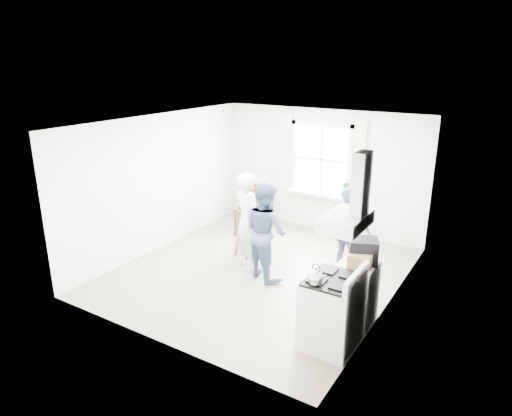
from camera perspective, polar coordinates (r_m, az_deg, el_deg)
The scene contains 15 objects.
room_shell at distance 7.64m, azimuth 0.51°, elevation 0.92°, with size 4.62×5.12×2.64m.
window_assembly at distance 9.70m, azimuth 8.10°, elevation 5.48°, with size 1.88×0.24×1.70m.
range_hood at distance 5.44m, azimuth 11.80°, elevation -0.09°, with size 0.45×0.76×0.94m.
shelf_unit at distance 10.50m, azimuth 0.61°, elevation 0.65°, with size 0.40×0.30×0.80m, color slate.
gas_stove at distance 6.08m, azimuth 9.47°, elevation -12.62°, with size 0.68×0.76×1.12m.
kettle at distance 5.66m, azimuth 7.48°, elevation -8.54°, with size 0.19×0.19×0.27m.
low_cabinet at distance 6.65m, azimuth 12.40°, elevation -10.27°, with size 0.50×0.55×0.90m, color white.
stereo_stack at distance 6.43m, azimuth 13.26°, elevation -5.20°, with size 0.48×0.46×0.34m.
cardboard_box at distance 6.27m, azimuth 12.84°, elevation -6.56°, with size 0.29×0.21×0.19m, color olive.
windsor_chair_a at distance 9.77m, azimuth -0.84°, elevation 0.93°, with size 0.52×0.51×1.10m.
windsor_chair_b at distance 8.42m, azimuth -1.60°, elevation -2.64°, with size 0.50×0.50×0.94m.
person_left at distance 7.91m, azimuth -1.04°, elevation -1.70°, with size 0.64×0.64×1.76m, color white.
person_mid at distance 7.62m, azimuth 1.20°, elevation -2.89°, with size 0.81×0.81×1.66m, color #44567F.
person_right at distance 7.85m, azimuth 11.52°, elevation -3.03°, with size 0.91×0.91×1.55m, color navy.
potted_plant at distance 9.52m, azimuth 11.02°, elevation 2.30°, with size 0.18×0.18×0.33m, color #36793E.
Camera 1 is at (3.80, -6.23, 3.58)m, focal length 32.00 mm.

